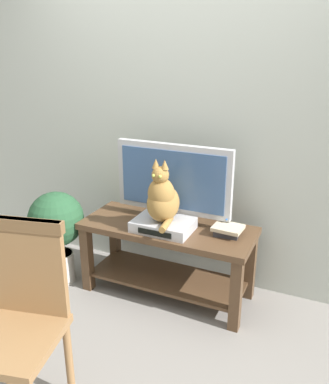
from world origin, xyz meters
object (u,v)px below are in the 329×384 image
(tv, at_px, (173,182))
(media_box, at_px, (163,225))
(potted_plant, at_px, (57,226))
(wooden_chair, at_px, (18,311))
(book_stack, at_px, (228,230))
(tv_stand, at_px, (167,247))
(cat, at_px, (162,199))

(tv, bearing_deg, media_box, -88.66)
(media_box, height_order, potted_plant, potted_plant)
(wooden_chair, bearing_deg, book_stack, 63.20)
(tv_stand, distance_m, cat, 0.42)
(tv_stand, distance_m, book_stack, 0.48)
(tv_stand, xyz_separation_m, cat, (0.01, -0.09, 0.41))
(tv, xyz_separation_m, potted_plant, (-0.83, -0.29, -0.38))
(book_stack, height_order, potted_plant, potted_plant)
(tv_stand, relative_size, media_box, 3.06)
(tv, height_order, wooden_chair, tv)
(book_stack, bearing_deg, potted_plant, -169.35)
(tv, distance_m, wooden_chair, 1.37)
(media_box, xyz_separation_m, potted_plant, (-0.83, -0.12, -0.11))
(cat, bearing_deg, potted_plant, -172.85)
(wooden_chair, bearing_deg, media_box, 79.38)
(potted_plant, bearing_deg, tv_stand, 13.52)
(media_box, distance_m, cat, 0.20)
(tv_stand, bearing_deg, media_box, -87.06)
(wooden_chair, bearing_deg, potted_plant, 120.85)
(tv_stand, xyz_separation_m, potted_plant, (-0.83, -0.20, 0.10))
(media_box, relative_size, potted_plant, 0.55)
(book_stack, distance_m, potted_plant, 1.29)
(wooden_chair, bearing_deg, cat, 79.20)
(cat, bearing_deg, wooden_chair, -100.80)
(book_stack, xyz_separation_m, potted_plant, (-1.26, -0.24, -0.11))
(tv, bearing_deg, book_stack, -7.67)
(tv_stand, height_order, potted_plant, potted_plant)
(media_box, height_order, wooden_chair, wooden_chair)
(tv_stand, relative_size, tv, 1.44)
(cat, bearing_deg, book_stack, 17.29)
(tv, xyz_separation_m, cat, (0.01, -0.19, -0.06))
(tv_stand, xyz_separation_m, tv, (0.00, 0.10, 0.47))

